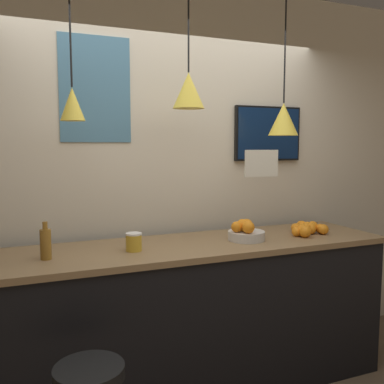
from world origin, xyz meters
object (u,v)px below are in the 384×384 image
(fruit_bowl, at_px, (246,232))
(spread_jar, at_px, (134,242))
(mounted_tv, at_px, (268,134))
(juice_bottle, at_px, (46,243))

(fruit_bowl, bearing_deg, spread_jar, 179.53)
(spread_jar, bearing_deg, mounted_tv, 20.13)
(juice_bottle, xyz_separation_m, mounted_tv, (1.78, 0.46, 0.66))
(fruit_bowl, height_order, juice_bottle, juice_bottle)
(spread_jar, distance_m, mounted_tv, 1.51)
(fruit_bowl, xyz_separation_m, juice_bottle, (-1.32, 0.01, 0.03))
(spread_jar, height_order, mounted_tv, mounted_tv)
(juice_bottle, height_order, mounted_tv, mounted_tv)
(fruit_bowl, distance_m, juice_bottle, 1.32)
(fruit_bowl, bearing_deg, juice_bottle, 179.72)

